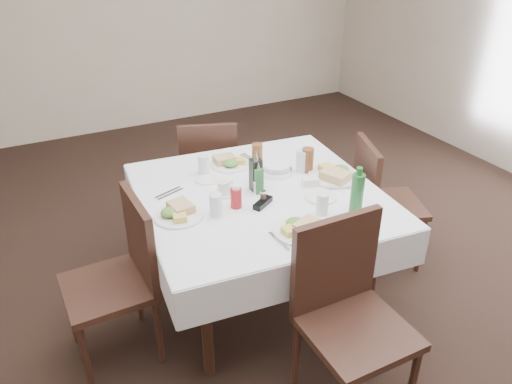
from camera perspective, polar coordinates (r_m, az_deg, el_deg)
ground_plane at (r=3.25m, az=1.51°, el=-13.12°), size 7.00×7.00×0.00m
room_shell at (r=2.46m, az=2.04°, el=18.05°), size 6.04×7.04×2.80m
dining_table at (r=2.95m, az=0.44°, el=-1.39°), size 1.49×1.49×0.76m
chair_north at (r=3.80m, az=-5.43°, el=2.83°), size 0.54×0.54×0.89m
chair_south at (r=2.46m, az=10.29°, el=-12.58°), size 0.47×0.47×0.99m
chair_east at (r=3.48m, az=13.84°, el=-0.43°), size 0.55×0.55×0.90m
chair_west at (r=2.76m, az=-14.96°, el=-8.65°), size 0.46×0.46×0.94m
meal_north at (r=3.23m, az=-3.05°, el=3.42°), size 0.26×0.26×0.06m
meal_south at (r=2.55m, az=5.12°, el=-4.15°), size 0.27×0.27×0.06m
meal_east at (r=3.10m, az=8.97°, el=2.01°), size 0.31×0.31×0.07m
meal_west at (r=2.71m, az=-8.94°, el=-2.33°), size 0.27×0.27×0.06m
side_plate_a at (r=3.06m, az=-5.60°, el=1.43°), size 0.14×0.14×0.01m
side_plate_b at (r=2.88m, az=7.44°, el=-0.56°), size 0.18×0.18×0.01m
water_n at (r=3.12m, az=-6.02°, el=3.11°), size 0.07×0.07×0.12m
water_s at (r=2.70m, az=7.60°, el=-1.37°), size 0.06×0.06×0.12m
water_e at (r=3.15m, az=5.30°, el=3.57°), size 0.08×0.08×0.14m
water_w at (r=2.67m, az=-4.59°, el=-1.51°), size 0.07×0.07×0.13m
iced_tea_a at (r=3.22m, az=0.14°, el=4.32°), size 0.07×0.07×0.14m
iced_tea_b at (r=3.14m, az=5.92°, el=3.65°), size 0.07×0.07×0.16m
bread_basket at (r=3.13m, az=2.37°, el=2.66°), size 0.19×0.19×0.06m
oil_cruet_dark at (r=2.89m, az=-0.03°, el=2.14°), size 0.06×0.06×0.25m
oil_cruet_green at (r=2.87m, az=0.25°, el=1.43°), size 0.05×0.05×0.20m
ketchup_bottle at (r=2.74m, az=-2.30°, el=-0.56°), size 0.06×0.06×0.14m
salt_shaker at (r=2.89m, az=0.08°, el=0.57°), size 0.04×0.04×0.08m
pepper_shaker at (r=2.79m, az=0.80°, el=-0.57°), size 0.03×0.03×0.08m
coffee_mug at (r=2.88m, az=-3.67°, el=0.41°), size 0.13×0.12×0.09m
sunglasses at (r=2.78m, az=0.80°, el=-1.25°), size 0.15×0.12×0.03m
green_bottle at (r=2.72m, az=11.49°, el=-0.06°), size 0.07×0.07×0.27m
sugar_caddy at (r=3.00m, az=6.25°, el=1.18°), size 0.11×0.08×0.05m
cutlery_n at (r=3.33m, az=-0.85°, el=3.89°), size 0.06×0.17×0.01m
cutlery_s at (r=2.49m, az=2.95°, el=-5.57°), size 0.05×0.19×0.01m
cutlery_e at (r=2.99m, az=9.44°, el=0.42°), size 0.16×0.09×0.01m
cutlery_w at (r=2.94m, az=-9.88°, el=-0.16°), size 0.19×0.11×0.01m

